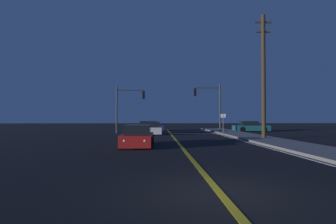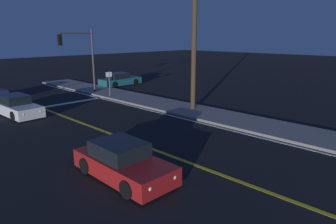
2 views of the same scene
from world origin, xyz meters
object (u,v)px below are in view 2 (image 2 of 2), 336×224
at_px(car_far_approaching_teal, 120,80).
at_px(street_sign_corner, 109,80).
at_px(car_mid_block_red, 123,162).
at_px(utility_pole_right, 194,35).
at_px(car_parked_curb_white, 16,106).
at_px(traffic_signal_near_right, 81,52).

height_order(car_far_approaching_teal, street_sign_corner, street_sign_corner).
bearing_deg(car_mid_block_red, utility_pole_right, -153.09).
bearing_deg(car_mid_block_red, street_sign_corner, -122.51).
relative_size(car_parked_curb_white, street_sign_corner, 2.08).
relative_size(car_far_approaching_teal, car_parked_curb_white, 0.97).
distance_m(car_far_approaching_teal, utility_pole_right, 14.15).
relative_size(car_mid_block_red, utility_pole_right, 0.42).
xyz_separation_m(car_parked_curb_white, utility_pole_right, (9.24, -7.71, 4.68)).
relative_size(car_parked_curb_white, traffic_signal_near_right, 0.80).
relative_size(car_far_approaching_teal, car_mid_block_red, 1.05).
bearing_deg(car_mid_block_red, car_far_approaching_teal, -125.82).
xyz_separation_m(car_parked_curb_white, street_sign_corner, (7.84, 0.41, 0.94)).
bearing_deg(street_sign_corner, utility_pole_right, -80.21).
relative_size(car_far_approaching_teal, traffic_signal_near_right, 0.78).
distance_m(utility_pole_right, street_sign_corner, 9.05).
height_order(car_parked_curb_white, utility_pole_right, utility_pole_right).
bearing_deg(utility_pole_right, car_parked_curb_white, 140.15).
height_order(car_parked_curb_white, street_sign_corner, street_sign_corner).
bearing_deg(traffic_signal_near_right, utility_pole_right, 101.55).
xyz_separation_m(car_parked_curb_white, traffic_signal_near_right, (7.01, 3.21, 3.25)).
height_order(car_far_approaching_teal, traffic_signal_near_right, traffic_signal_near_right).
distance_m(car_parked_curb_white, traffic_signal_near_right, 8.36).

